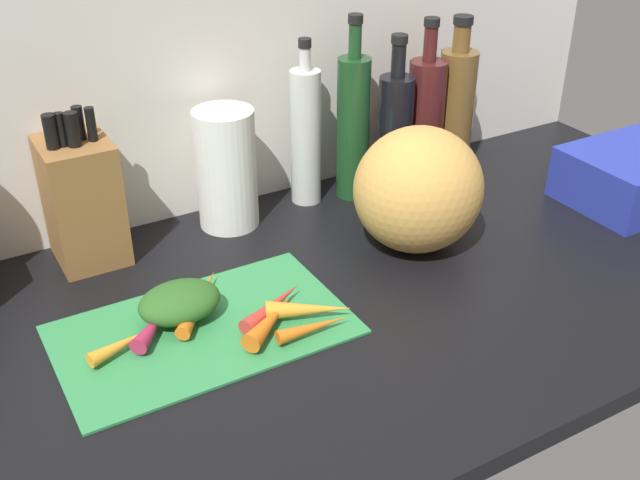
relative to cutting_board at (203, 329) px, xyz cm
name	(u,v)px	position (x,y,z in cm)	size (l,w,h in cm)	color
ground_plane	(339,299)	(22.87, -1.08, -1.90)	(170.00, 80.00, 3.00)	black
wall_back	(229,47)	(22.87, 37.42, 29.60)	(170.00, 3.00, 60.00)	silver
cutting_board	(203,329)	(0.00, 0.00, 0.00)	(42.68, 25.87, 0.80)	#338C4C
carrot_0	(154,325)	(-6.64, 2.10, 1.72)	(2.64, 2.64, 10.73)	#B2264C
carrot_1	(309,309)	(14.67, -5.91, 1.89)	(2.98, 2.98, 12.74)	orange
carrot_2	(199,300)	(1.56, 4.92, 1.56)	(2.32, 2.32, 17.16)	orange
carrot_3	(122,344)	(-12.02, 0.26, 1.52)	(2.24, 2.24, 10.21)	orange
carrot_4	(271,320)	(8.46, -5.52, 1.92)	(3.03, 3.03, 12.48)	orange
carrot_5	(313,327)	(13.34, -9.63, 1.48)	(2.16, 2.16, 11.37)	orange
carrot_6	(273,306)	(10.52, -2.20, 1.73)	(2.65, 2.65, 13.54)	red
carrot_greens_pile	(180,302)	(-1.87, 3.95, 3.04)	(12.47, 9.59, 5.28)	#2D6023
winter_squash	(418,190)	(42.04, 4.81, 10.46)	(22.52, 21.40, 21.72)	gold
knife_block	(82,199)	(-8.40, 29.33, 10.62)	(11.09, 12.77, 26.74)	olive
paper_towel_roll	(226,169)	(17.09, 28.42, 10.60)	(10.87, 10.87, 22.00)	white
bottle_0	(306,136)	(34.07, 29.73, 13.07)	(5.79, 5.79, 31.79)	silver
bottle_1	(353,126)	(43.10, 27.39, 14.09)	(6.30, 6.30, 35.40)	#19421E
bottle_2	(395,130)	(51.69, 25.71, 11.97)	(6.86, 6.86, 31.04)	black
bottle_3	(425,119)	(59.38, 26.36, 12.67)	(7.42, 7.42, 33.00)	#471919
bottle_4	(455,109)	(66.99, 26.43, 13.24)	(7.57, 7.57, 32.42)	brown
dish_rack	(637,175)	(89.93, -1.95, 4.69)	(27.01, 20.24, 10.17)	#2838AD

